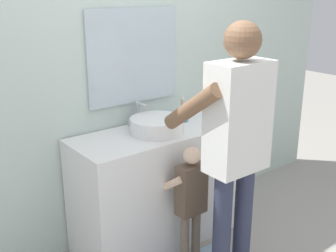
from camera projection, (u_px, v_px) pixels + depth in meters
The scene contains 7 objects.
back_wall at pixel (130, 64), 3.20m from camera, with size 4.40×0.10×2.70m.
vanity_cabinet at pixel (156, 187), 3.25m from camera, with size 1.26×0.54×0.90m, color white.
sink_basin at pixel (157, 125), 3.07m from camera, with size 0.39×0.39×0.11m.
faucet at pixel (139, 114), 3.24m from camera, with size 0.18×0.14×0.18m.
toothbrush_cup at pixel (184, 115), 3.33m from camera, with size 0.07×0.07×0.21m.
child_toddler at pixel (190, 196), 2.92m from camera, with size 0.28×0.28×0.90m.
adult_parent at pixel (236, 133), 2.65m from camera, with size 0.53×0.56×1.73m.
Camera 1 is at (-1.72, -2.08, 1.91)m, focal length 45.40 mm.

